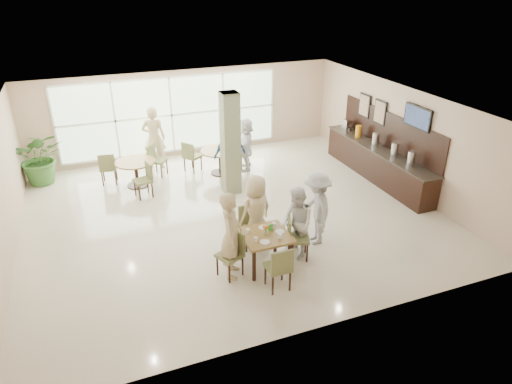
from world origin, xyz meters
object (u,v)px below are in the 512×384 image
object	(u,v)px
round_table_right	(220,155)
round_table_left	(136,167)
buffet_counter	(378,161)
teen_far	(256,211)
teen_left	(231,235)
adult_standing	(154,138)
adult_a	(230,155)
main_table	(265,238)
adult_b	(245,144)
teen_standing	(317,208)
teen_right	(297,223)
potted_plant	(40,157)

from	to	relation	value
round_table_right	round_table_left	bearing A→B (deg)	179.71
buffet_counter	teen_far	size ratio (longest dim) A/B	2.79
teen_left	adult_standing	distance (m)	6.20
adult_a	main_table	bearing A→B (deg)	-111.28
buffet_counter	adult_b	distance (m)	3.97
teen_left	teen_standing	xyz separation A→B (m)	(2.15, 0.50, -0.06)
main_table	round_table_left	distance (m)	5.34
teen_right	adult_standing	size ratio (longest dim) A/B	0.82
teen_far	adult_a	size ratio (longest dim) A/B	0.97
teen_left	adult_a	world-z (taller)	teen_left
main_table	teen_far	size ratio (longest dim) A/B	0.57
main_table	round_table_right	size ratio (longest dim) A/B	0.83
round_table_left	adult_a	size ratio (longest dim) A/B	0.65
round_table_left	potted_plant	size ratio (longest dim) A/B	0.72
teen_left	teen_standing	size ratio (longest dim) A/B	1.07
potted_plant	teen_left	world-z (taller)	teen_left
teen_left	teen_standing	bearing A→B (deg)	-55.37
potted_plant	round_table_left	bearing A→B (deg)	-25.58
potted_plant	buffet_counter	bearing A→B (deg)	-19.42
buffet_counter	teen_left	bearing A→B (deg)	-151.60
teen_far	adult_b	distance (m)	4.40
buffet_counter	teen_right	distance (m)	4.92
adult_a	adult_standing	xyz separation A→B (m)	(-1.80, 1.96, 0.10)
round_table_left	teen_right	world-z (taller)	teen_right
teen_left	adult_b	size ratio (longest dim) A/B	1.14
adult_a	adult_standing	size ratio (longest dim) A/B	0.89
main_table	adult_a	world-z (taller)	adult_a
buffet_counter	adult_standing	xyz separation A→B (m)	(-5.94, 3.21, 0.42)
teen_far	teen_standing	bearing A→B (deg)	145.11
teen_standing	adult_standing	bearing A→B (deg)	-145.30
round_table_left	teen_far	size ratio (longest dim) A/B	0.67
potted_plant	adult_b	bearing A→B (deg)	-11.13
teen_right	adult_standing	bearing A→B (deg)	-163.85
teen_left	teen_standing	distance (m)	2.21
buffet_counter	adult_standing	world-z (taller)	buffet_counter
potted_plant	teen_right	xyz separation A→B (m)	(5.16, -6.07, 0.01)
main_table	round_table_right	bearing A→B (deg)	83.38
teen_left	adult_a	size ratio (longest dim) A/B	1.06
teen_left	teen_far	size ratio (longest dim) A/B	1.09
teen_right	adult_standing	distance (m)	6.34
round_table_right	adult_standing	xyz separation A→B (m)	(-1.74, 1.17, 0.39)
adult_b	round_table_right	bearing A→B (deg)	-62.09
teen_left	adult_standing	world-z (taller)	adult_standing
teen_left	potted_plant	bearing A→B (deg)	51.96
teen_left	adult_standing	xyz separation A→B (m)	(-0.42, 6.19, 0.05)
teen_left	teen_standing	world-z (taller)	teen_left
teen_standing	teen_left	bearing A→B (deg)	-66.51
main_table	adult_standing	size ratio (longest dim) A/B	0.50
main_table	adult_a	bearing A→B (deg)	81.37
teen_left	adult_b	world-z (taller)	teen_left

